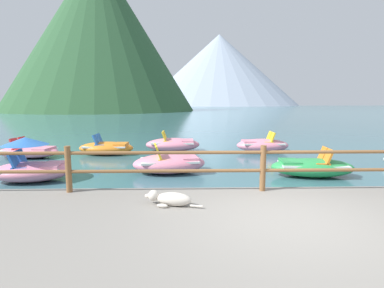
# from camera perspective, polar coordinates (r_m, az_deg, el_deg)

# --- Properties ---
(ground_plane) EXTENTS (200.00, 200.00, 0.00)m
(ground_plane) POSITION_cam_1_polar(r_m,az_deg,el_deg) (44.75, 0.55, 5.08)
(ground_plane) COLOR #3D6B75
(dock_railing) EXTENTS (23.92, 0.12, 0.95)m
(dock_railing) POSITION_cam_1_polar(r_m,az_deg,el_deg) (6.55, 12.91, -3.48)
(dock_railing) COLOR brown
(dock_railing) RESTS_ON promenade_dock
(dog_resting) EXTENTS (1.05, 0.47, 0.26)m
(dog_resting) POSITION_cam_1_polar(r_m,az_deg,el_deg) (5.62, -4.05, -9.98)
(dog_resting) COLOR beige
(dog_resting) RESTS_ON promenade_dock
(pedal_boat_0) EXTENTS (2.41, 1.28, 0.90)m
(pedal_boat_0) POSITION_cam_1_polar(r_m,az_deg,el_deg) (13.96, -3.51, -0.05)
(pedal_boat_0) COLOR pink
(pedal_boat_0) RESTS_ON ground
(pedal_boat_2) EXTENTS (2.43, 1.64, 0.91)m
(pedal_boat_2) POSITION_cam_1_polar(r_m,az_deg,el_deg) (9.77, -4.13, -3.51)
(pedal_boat_2) COLOR pink
(pedal_boat_2) RESTS_ON ground
(pedal_boat_3) EXTENTS (2.28, 1.53, 1.25)m
(pedal_boat_3) POSITION_cam_1_polar(r_m,az_deg,el_deg) (9.86, -27.50, -3.61)
(pedal_boat_3) COLOR pink
(pedal_boat_3) RESTS_ON ground
(pedal_boat_4) EXTENTS (2.52, 1.38, 0.87)m
(pedal_boat_4) POSITION_cam_1_polar(r_m,az_deg,el_deg) (9.96, 21.15, -3.94)
(pedal_boat_4) COLOR green
(pedal_boat_4) RESTS_ON ground
(pedal_boat_5) EXTENTS (2.59, 1.56, 0.81)m
(pedal_boat_5) POSITION_cam_1_polar(r_m,az_deg,el_deg) (13.98, -27.79, -1.24)
(pedal_boat_5) COLOR pink
(pedal_boat_5) RESTS_ON ground
(pedal_boat_6) EXTENTS (2.30, 1.20, 0.90)m
(pedal_boat_6) POSITION_cam_1_polar(r_m,az_deg,el_deg) (14.05, 12.78, -0.18)
(pedal_boat_6) COLOR pink
(pedal_boat_6) RESTS_ON ground
(pedal_boat_7) EXTENTS (2.30, 1.25, 0.87)m
(pedal_boat_7) POSITION_cam_1_polar(r_m,az_deg,el_deg) (13.55, -15.41, -0.66)
(pedal_boat_7) COLOR orange
(pedal_boat_7) RESTS_ON ground
(cliff_headland) EXTENTS (41.82, 41.82, 34.19)m
(cliff_headland) POSITION_cam_1_polar(r_m,az_deg,el_deg) (75.93, -15.54, 18.15)
(cliff_headland) COLOR #2D5633
(cliff_headland) RESTS_ON ground
(distant_peak) EXTENTS (75.34, 75.34, 33.70)m
(distant_peak) POSITION_cam_1_polar(r_m,az_deg,el_deg) (155.05, 4.98, 13.34)
(distant_peak) COLOR #93A3B7
(distant_peak) RESTS_ON ground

